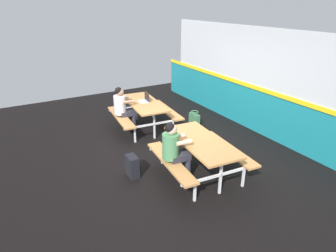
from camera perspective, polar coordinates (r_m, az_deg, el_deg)
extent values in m
cube|color=black|center=(6.74, -0.77, -4.55)|extent=(10.00, 10.00, 0.02)
cube|color=teal|center=(8.00, 15.75, 3.55)|extent=(8.00, 0.12, 1.10)
cube|color=yellow|center=(7.78, 15.89, 7.63)|extent=(8.00, 0.03, 0.10)
cube|color=silver|center=(7.67, 16.87, 13.07)|extent=(6.72, 0.12, 1.40)
cube|color=tan|center=(7.56, -4.77, 4.58)|extent=(1.80, 0.91, 0.04)
cube|color=tan|center=(7.48, -9.26, 1.78)|extent=(1.67, 0.43, 0.04)
cube|color=tan|center=(7.88, -0.36, 3.22)|extent=(1.67, 0.43, 0.04)
cube|color=white|center=(8.30, -6.34, 3.55)|extent=(0.04, 0.04, 0.70)
cube|color=white|center=(8.29, -6.35, 3.81)|extent=(0.18, 1.55, 0.04)
cube|color=white|center=(8.22, -9.65, 2.07)|extent=(0.04, 0.04, 0.41)
cube|color=white|center=(8.51, -3.06, 3.14)|extent=(0.04, 0.04, 0.41)
cube|color=white|center=(7.09, -2.73, 0.11)|extent=(0.04, 0.04, 0.70)
cube|color=white|center=(7.07, -2.74, 0.41)|extent=(0.18, 1.55, 0.04)
cube|color=white|center=(6.99, -6.57, -1.67)|extent=(0.04, 0.04, 0.41)
cube|color=white|center=(7.33, 0.97, -0.27)|extent=(0.04, 0.04, 0.41)
cube|color=tan|center=(5.49, 6.56, -3.05)|extent=(1.80, 0.91, 0.04)
cube|color=tan|center=(5.36, 0.53, -7.11)|extent=(1.67, 0.43, 0.04)
cube|color=tan|center=(5.94, 11.72, -4.36)|extent=(1.67, 0.43, 0.04)
cube|color=white|center=(6.19, 3.14, -3.53)|extent=(0.04, 0.04, 0.70)
cube|color=white|center=(6.17, 3.14, -3.20)|extent=(0.18, 1.55, 0.04)
cube|color=white|center=(6.06, -1.17, -5.66)|extent=(0.04, 0.04, 0.41)
cube|color=white|center=(6.48, 7.10, -3.80)|extent=(0.04, 0.04, 0.41)
cube|color=white|center=(5.17, 10.34, -9.80)|extent=(0.04, 0.04, 0.70)
cube|color=white|center=(5.15, 10.37, -9.43)|extent=(0.18, 1.55, 0.04)
cube|color=white|center=(5.02, 5.31, -12.64)|extent=(0.04, 0.04, 0.41)
cube|color=white|center=(5.52, 14.65, -9.69)|extent=(0.04, 0.04, 0.41)
cylinder|color=#2D2D38|center=(7.74, -7.11, 1.03)|extent=(0.11, 0.11, 0.45)
cylinder|color=#2D2D38|center=(7.58, -6.68, 0.56)|extent=(0.11, 0.11, 0.45)
cube|color=#2D2D38|center=(7.52, -8.10, 2.61)|extent=(0.33, 0.41, 0.12)
cylinder|color=silver|center=(7.39, -9.47, 4.14)|extent=(0.30, 0.30, 0.48)
cylinder|color=#A57A5B|center=(7.54, -8.35, 5.37)|extent=(0.11, 0.31, 0.08)
cylinder|color=#A57A5B|center=(7.29, -7.70, 4.76)|extent=(0.11, 0.31, 0.08)
sphere|color=#A57A5B|center=(7.30, -9.49, 6.61)|extent=(0.20, 0.20, 0.20)
sphere|color=black|center=(7.28, -9.74, 6.84)|extent=(0.18, 0.18, 0.18)
cylinder|color=#2D2D38|center=(5.67, 3.06, -7.71)|extent=(0.11, 0.11, 0.45)
cylinder|color=#2D2D38|center=(5.53, 3.93, -8.58)|extent=(0.11, 0.11, 0.45)
cube|color=#2D2D38|center=(5.39, 2.13, -5.92)|extent=(0.33, 0.41, 0.12)
cylinder|color=#4C8C59|center=(5.21, 0.49, -4.01)|extent=(0.30, 0.30, 0.48)
cylinder|color=beige|center=(5.36, 1.79, -2.06)|extent=(0.11, 0.31, 0.08)
cylinder|color=beige|center=(5.14, 3.18, -3.28)|extent=(0.11, 0.31, 0.08)
sphere|color=beige|center=(5.08, 0.70, -0.66)|extent=(0.20, 0.20, 0.20)
sphere|color=black|center=(5.05, 0.40, -0.36)|extent=(0.18, 0.18, 0.18)
cube|color=silver|center=(7.60, -4.93, 4.90)|extent=(0.34, 0.25, 0.01)
cube|color=black|center=(7.60, -4.20, 5.81)|extent=(0.32, 0.04, 0.21)
cube|color=black|center=(5.67, -7.05, -7.92)|extent=(0.30, 0.18, 0.44)
cube|color=black|center=(5.74, -6.00, -8.21)|extent=(0.21, 0.04, 0.19)
cube|color=#3F724C|center=(7.88, 5.21, 1.18)|extent=(0.34, 0.14, 0.36)
torus|color=#3F724C|center=(7.80, 5.27, 2.81)|extent=(0.21, 0.21, 0.02)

